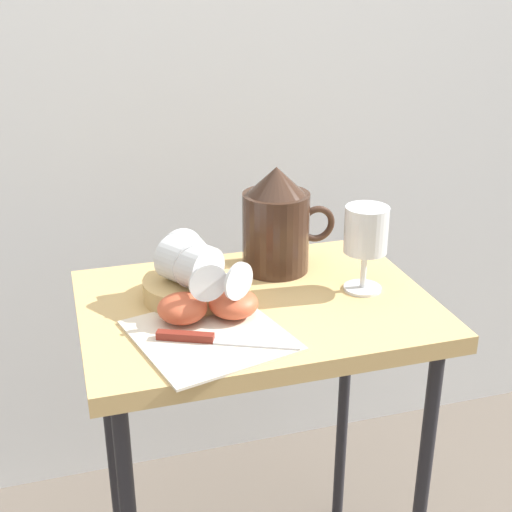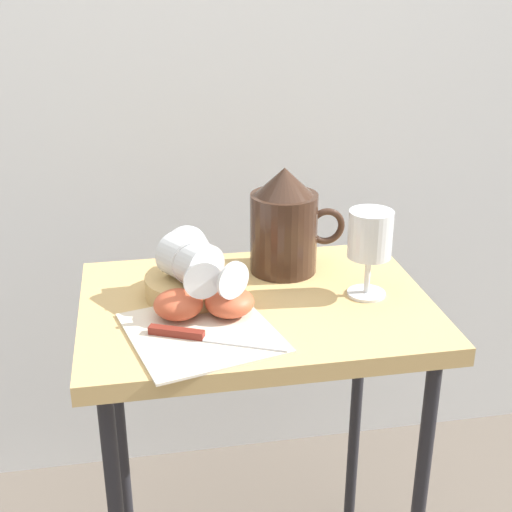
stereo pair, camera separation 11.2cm
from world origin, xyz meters
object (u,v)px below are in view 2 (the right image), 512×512
wine_glass_tipped_far (192,261)px  apple_half_left (178,304)px  table (256,340)px  wine_glass_tipped_near (191,256)px  pitcher (284,230)px  knife (197,336)px  wine_glass_upright (370,239)px  basket_tray (192,285)px  apple_half_right (230,302)px

wine_glass_tipped_far → apple_half_left: wine_glass_tipped_far is taller
table → wine_glass_tipped_near: size_ratio=4.51×
pitcher → wine_glass_tipped_near: 0.19m
table → knife: knife is taller
wine_glass_upright → wine_glass_tipped_far: bearing=174.3°
table → wine_glass_tipped_near: wine_glass_tipped_near is taller
pitcher → wine_glass_tipped_near: pitcher is taller
wine_glass_upright → basket_tray: bearing=169.7°
pitcher → basket_tray: bearing=-157.2°
table → apple_half_left: (-0.13, -0.04, 0.10)m
table → apple_half_left: bearing=-163.0°
table → basket_tray: size_ratio=4.29×
apple_half_left → apple_half_right: 0.08m
wine_glass_upright → wine_glass_tipped_near: 0.29m
pitcher → apple_half_left: size_ratio=2.48×
apple_half_right → knife: bearing=-131.5°
wine_glass_tipped_far → apple_half_left: bearing=-115.7°
wine_glass_tipped_near → apple_half_right: bearing=-58.6°
basket_tray → pitcher: pitcher is taller
apple_half_right → wine_glass_tipped_near: bearing=121.4°
table → pitcher: size_ratio=3.53×
apple_half_left → knife: apple_half_left is taller
wine_glass_upright → apple_half_right: (-0.24, -0.04, -0.07)m
wine_glass_upright → pitcher: bearing=132.7°
table → wine_glass_tipped_near: bearing=159.8°
wine_glass_upright → apple_half_right: wine_glass_upright is taller
pitcher → wine_glass_tipped_far: 0.20m
knife → apple_half_left: bearing=105.8°
wine_glass_upright → wine_glass_tipped_far: wine_glass_upright is taller
wine_glass_tipped_far → table: bearing=-10.1°
wine_glass_upright → knife: size_ratio=0.74×
wine_glass_upright → knife: wine_glass_upright is taller
wine_glass_tipped_far → apple_half_left: 0.08m
basket_tray → wine_glass_upright: wine_glass_upright is taller
wine_glass_upright → apple_half_right: size_ratio=1.92×
wine_glass_tipped_near → knife: 0.16m
apple_half_right → knife: size_ratio=0.39×
table → apple_half_right: (-0.05, -0.05, 0.10)m
wine_glass_tipped_near → apple_half_right: (0.05, -0.08, -0.05)m
basket_tray → knife: 0.15m
pitcher → knife: (-0.18, -0.23, -0.07)m
knife → wine_glass_tipped_near: bearing=87.1°
wine_glass_tipped_near → apple_half_right: wine_glass_tipped_near is taller
wine_glass_tipped_near → wine_glass_upright: bearing=-9.4°
basket_tray → wine_glass_tipped_far: wine_glass_tipped_far is taller
apple_half_right → wine_glass_tipped_far: bearing=128.6°
knife → wine_glass_upright: bearing=19.2°
table → wine_glass_tipped_far: size_ratio=4.12×
basket_tray → wine_glass_tipped_near: size_ratio=1.05×
apple_half_left → apple_half_right: bearing=-4.8°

